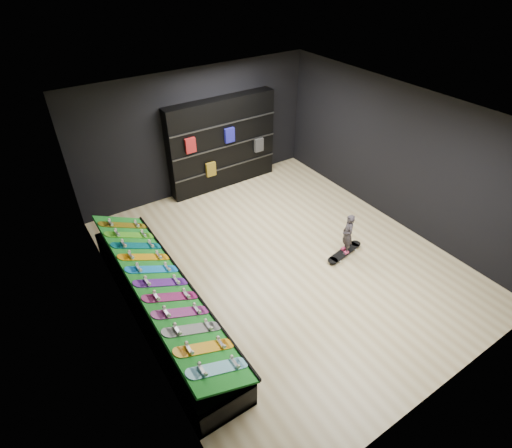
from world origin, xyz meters
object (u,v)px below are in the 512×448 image
floor_skateboard (344,253)px  child (346,241)px  back_shelving (222,144)px  display_rack (162,305)px

floor_skateboard → child: bearing=0.0°
floor_skateboard → back_shelving: bearing=89.1°
back_shelving → child: (0.62, -3.87, -0.78)m
display_rack → child: child is taller
display_rack → child: (3.73, -0.55, 0.11)m
display_rack → child: bearing=-8.4°
back_shelving → floor_skateboard: size_ratio=2.89×
display_rack → floor_skateboard: bearing=-8.4°
floor_skateboard → child: size_ratio=1.85×
back_shelving → floor_skateboard: 4.07m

